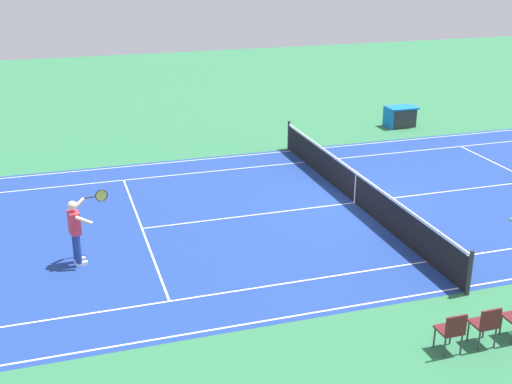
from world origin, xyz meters
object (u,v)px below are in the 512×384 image
Objects in this scene: tennis_net at (356,187)px; spectator_chair_4 at (486,323)px; tennis_player_near at (76,229)px; equipment_cart_tarped at (400,116)px; tennis_ball at (511,219)px; spectator_chair_5 at (452,330)px.

tennis_net is 13.30× the size of spectator_chair_4.
tennis_net is 8.33m from tennis_player_near.
tennis_player_near is 16.47m from equipment_cart_tarped.
equipment_cart_tarped is at bearing -101.15° from tennis_ball.
spectator_chair_5 is 0.70× the size of equipment_cart_tarped.
tennis_player_near is at bearing 11.38° from tennis_net.
tennis_player_near is 8.87m from spectator_chair_5.
tennis_ball is (-11.79, 0.90, -0.90)m from tennis_player_near.
tennis_player_near is 1.36× the size of equipment_cart_tarped.
spectator_chair_4 is 1.00× the size of spectator_chair_5.
spectator_chair_5 is at bearing 64.33° from equipment_cart_tarped.
tennis_ball is (-3.63, 2.54, -0.46)m from tennis_net.
tennis_player_near is at bearing -42.63° from spectator_chair_5.
tennis_ball is 10.15m from equipment_cart_tarped.
tennis_ball is 7.35m from spectator_chair_5.
tennis_net is 9.36× the size of equipment_cart_tarped.
tennis_player_near reaches higher than equipment_cart_tarped.
tennis_net is at bearing -34.96° from tennis_ball.
spectator_chair_4 is at bearing 83.38° from tennis_net.
tennis_player_near is 1.93× the size of spectator_chair_4.
tennis_net is at bearing -96.62° from spectator_chair_4.
spectator_chair_4 is at bearing 180.00° from spectator_chair_5.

